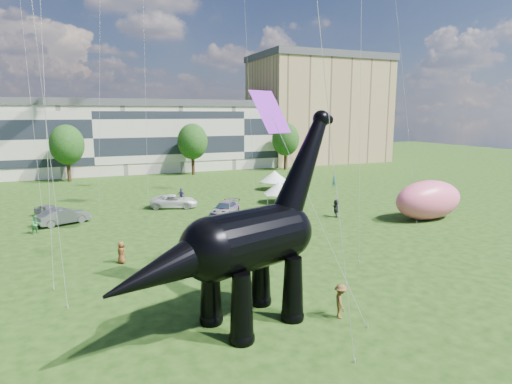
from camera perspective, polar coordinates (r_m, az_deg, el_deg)
name	(u,v)px	position (r m, az deg, el deg)	size (l,w,h in m)	color
ground	(290,305)	(24.85, 4.54, -14.78)	(220.00, 220.00, 0.00)	#16330C
terrace_row	(92,140)	(82.13, -21.00, 6.53)	(78.00, 11.00, 12.00)	beige
apartment_block	(318,112)	(98.77, 8.25, 10.55)	(28.00, 18.00, 22.00)	tan
tree_mid_left	(67,142)	(73.12, -23.94, 6.17)	(5.20, 5.20, 9.44)	#382314
tree_mid_right	(192,139)	(75.37, -8.47, 7.04)	(5.20, 5.20, 9.44)	#382314
tree_far_right	(286,137)	(81.64, 3.97, 7.38)	(5.20, 5.20, 9.44)	#382314
dinosaur_sculpture	(243,245)	(21.13, -1.79, -7.07)	(13.53, 6.23, 11.17)	black
car_silver	(49,211)	(48.94, -25.89, -2.32)	(1.58, 3.92, 1.34)	#ABABAF
car_grey	(64,216)	(45.41, -24.28, -2.95)	(1.69, 4.84, 1.59)	slate
car_white	(174,201)	(49.56, -10.87, -1.22)	(2.44, 5.28, 1.47)	white
car_dark	(225,209)	(45.07, -4.16, -2.25)	(1.99, 4.90, 1.42)	#595960
gazebo_near	(279,188)	(51.29, 3.08, 0.54)	(4.84, 4.84, 2.54)	white
gazebo_far	(275,176)	(60.02, 2.49, 2.10)	(5.16, 5.16, 2.71)	white
inflatable_pink	(428,200)	(46.57, 22.00, -0.98)	(7.94, 3.97, 3.97)	#FB6188
visitors	(190,225)	(38.12, -8.77, -4.42)	(50.59, 35.94, 1.88)	olive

